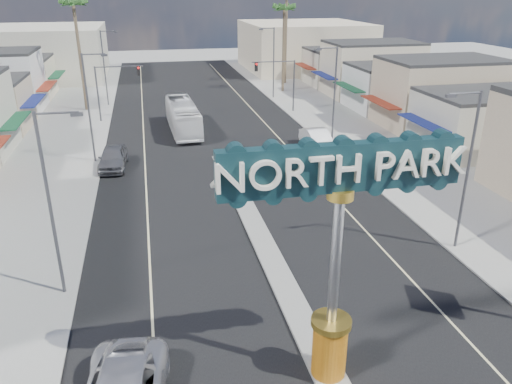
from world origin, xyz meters
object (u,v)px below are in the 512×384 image
car_parked_left (113,158)px  city_bus (183,117)px  traffic_signal_right (279,76)px  gateway_sign (337,239)px  streetlight_l_mid (90,103)px  streetlight_r_near (466,164)px  streetlight_r_mid (333,92)px  streetlight_l_far (105,64)px  streetlight_r_far (272,59)px  traffic_signal_left (114,82)px  palm_right_mid (284,12)px  car_parked_right (318,140)px  palm_left_far (74,9)px  streetlight_l_near (53,198)px

car_parked_left → city_bus: bearing=60.6°
traffic_signal_right → gateway_sign: bearing=-102.3°
streetlight_l_mid → streetlight_r_near: size_ratio=1.00×
streetlight_r_mid → streetlight_l_far: bearing=133.5°
streetlight_r_far → streetlight_l_mid: bearing=-133.5°
streetlight_r_near → traffic_signal_left: bearing=120.0°
streetlight_l_mid → streetlight_r_mid: 20.87m
traffic_signal_left → city_bus: bearing=-40.4°
streetlight_l_mid → palm_right_mid: palm_right_mid is taller
streetlight_l_far → car_parked_left: 24.19m
streetlight_l_far → streetlight_r_far: same height
car_parked_right → gateway_sign: bearing=-109.5°
streetlight_r_far → car_parked_left: bearing=-129.3°
streetlight_r_far → palm_left_far: palm_left_far is taller
streetlight_l_far → gateway_sign: bearing=-78.2°
car_parked_right → streetlight_r_mid: bearing=20.9°
palm_left_far → car_parked_right: 31.94m
traffic_signal_right → streetlight_r_far: bearing=81.1°
city_bus → traffic_signal_right: bearing=24.4°
streetlight_r_far → streetlight_l_far: bearing=180.0°
streetlight_l_near → car_parked_left: (1.43, 18.22, -4.18)m
traffic_signal_left → streetlight_l_mid: 14.07m
traffic_signal_left → streetlight_r_far: size_ratio=0.67×
palm_right_mid → car_parked_right: bearing=-98.6°
traffic_signal_left → streetlight_l_far: 8.14m
streetlight_l_near → city_bus: (7.99, 28.25, -3.54)m
streetlight_r_mid → city_bus: 15.70m
palm_left_far → streetlight_l_far: bearing=37.9°
traffic_signal_left → traffic_signal_right: same height
streetlight_r_mid → palm_left_far: bearing=139.5°
streetlight_r_mid → streetlight_r_far: same height
streetlight_r_near → car_parked_right: size_ratio=1.66×
traffic_signal_right → city_bus: 13.26m
traffic_signal_right → streetlight_l_far: 21.20m
gateway_sign → streetlight_r_far: (10.43, 50.02, -0.86)m
car_parked_right → city_bus: bearing=141.0°
palm_left_far → streetlight_r_mid: bearing=-40.5°
traffic_signal_left → car_parked_right: traffic_signal_left is taller
streetlight_l_near → streetlight_l_far: size_ratio=1.00×
streetlight_l_mid → car_parked_right: (19.43, -0.58, -4.17)m
streetlight_r_near → city_bus: 31.24m
car_parked_right → streetlight_r_near: bearing=-87.1°
streetlight_r_far → city_bus: 19.17m
palm_right_mid → city_bus: 25.22m
streetlight_r_far → palm_left_far: (-23.43, -2.00, 6.43)m
streetlight_r_far → car_parked_right: bearing=-93.6°
traffic_signal_left → palm_left_far: palm_left_far is taller
streetlight_l_mid → streetlight_r_far: 30.32m
streetlight_r_mid → traffic_signal_right: bearing=95.1°
traffic_signal_right → streetlight_r_mid: size_ratio=0.67×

